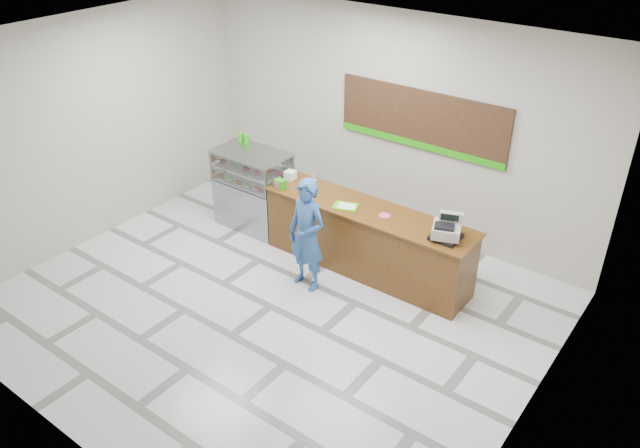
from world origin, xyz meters
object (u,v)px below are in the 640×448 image
Objects in this scene: display_case at (253,189)px; customer at (307,235)px; cash_register at (447,230)px; serving_tray at (346,206)px; sales_counter at (367,240)px.

display_case is 0.80× the size of customer.
serving_tray is at bearing 161.95° from cash_register.
cash_register is 1.55m from serving_tray.
customer is at bearing -118.93° from sales_counter.
display_case is 3.23× the size of serving_tray.
cash_register is at bearing -17.29° from serving_tray.
sales_counter is 1.41m from cash_register.
sales_counter is at bearing 65.55° from customer.
sales_counter is at bearing 156.50° from cash_register.
cash_register is 1.18× the size of serving_tray.
display_case is at bearing 157.98° from cash_register.
sales_counter is 2.45× the size of display_case.
serving_tray is (-1.54, -0.08, -0.12)m from cash_register.
customer reaches higher than sales_counter.
serving_tray is (1.93, -0.13, 0.36)m from display_case.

